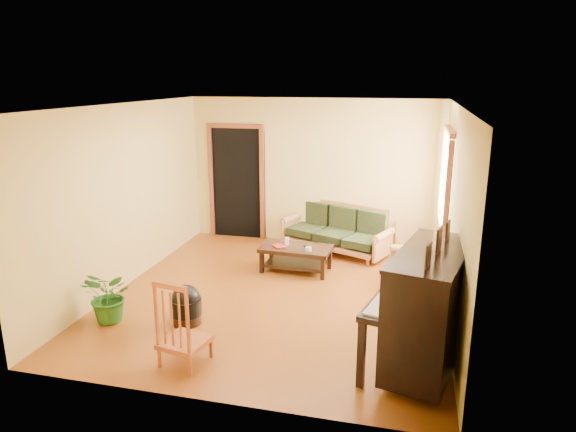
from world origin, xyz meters
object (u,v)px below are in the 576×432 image
(sofa, at_px, (336,229))
(ceramic_crock, at_px, (433,247))
(armchair, at_px, (414,262))
(coffee_table, at_px, (296,259))
(footstool, at_px, (186,309))
(potted_plant, at_px, (110,296))
(piano, at_px, (428,311))
(red_chair, at_px, (184,321))

(sofa, xyz_separation_m, ceramic_crock, (1.65, 0.24, -0.27))
(armchair, distance_m, ceramic_crock, 1.61)
(coffee_table, relative_size, footstool, 2.81)
(coffee_table, xyz_separation_m, potted_plant, (-1.84, -2.24, 0.14))
(armchair, relative_size, piano, 0.54)
(ceramic_crock, xyz_separation_m, potted_plant, (-3.95, -3.52, 0.21))
(ceramic_crock, bearing_deg, red_chair, -122.46)
(footstool, height_order, potted_plant, potted_plant)
(piano, relative_size, red_chair, 1.51)
(ceramic_crock, bearing_deg, sofa, -171.74)
(red_chair, bearing_deg, footstool, 124.64)
(potted_plant, bearing_deg, piano, -2.50)
(footstool, relative_size, potted_plant, 0.57)
(coffee_table, xyz_separation_m, footstool, (-0.92, -2.05, -0.01))
(piano, relative_size, potted_plant, 2.14)
(piano, distance_m, potted_plant, 3.78)
(piano, relative_size, footstool, 3.78)
(footstool, xyz_separation_m, ceramic_crock, (3.03, 3.33, -0.05))
(red_chair, distance_m, ceramic_crock, 4.96)
(coffee_table, height_order, footstool, coffee_table)
(potted_plant, bearing_deg, coffee_table, 50.59)
(piano, xyz_separation_m, potted_plant, (-3.77, 0.16, -0.30))
(sofa, bearing_deg, coffee_table, -91.45)
(sofa, bearing_deg, footstool, -91.82)
(footstool, distance_m, ceramic_crock, 4.51)
(piano, distance_m, ceramic_crock, 3.73)
(footstool, bearing_deg, red_chair, -65.98)
(armchair, height_order, ceramic_crock, armchair)
(armchair, bearing_deg, coffee_table, 163.13)
(armchair, relative_size, red_chair, 0.81)
(sofa, bearing_deg, armchair, -22.43)
(sofa, height_order, piano, piano)
(footstool, relative_size, red_chair, 0.40)
(piano, bearing_deg, footstool, -173.34)
(coffee_table, relative_size, armchair, 1.38)
(piano, bearing_deg, armchair, 107.54)
(sofa, xyz_separation_m, potted_plant, (-2.30, -3.28, -0.06))
(piano, height_order, ceramic_crock, piano)
(coffee_table, height_order, potted_plant, potted_plant)
(potted_plant, bearing_deg, armchair, 28.53)
(coffee_table, xyz_separation_m, ceramic_crock, (2.11, 1.29, -0.06))
(armchair, xyz_separation_m, red_chair, (-2.33, -2.62, 0.09))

